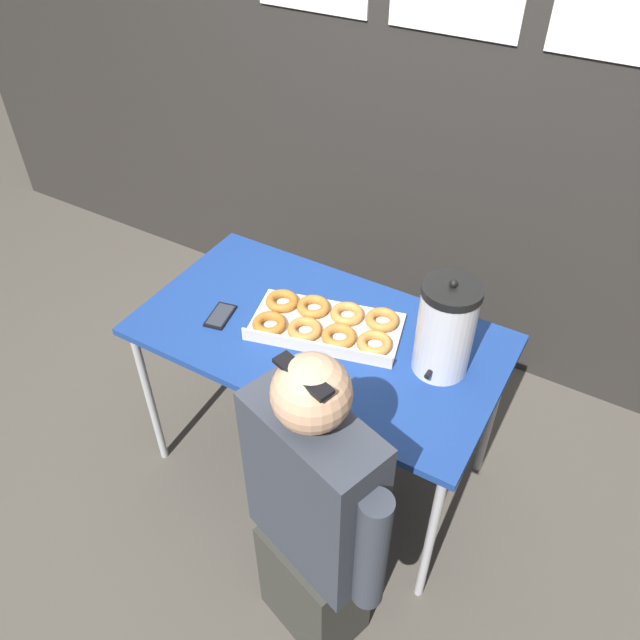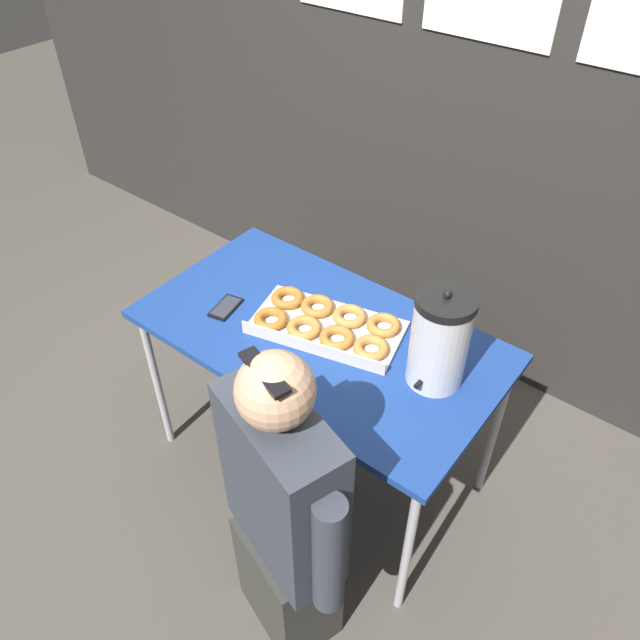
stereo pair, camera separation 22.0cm
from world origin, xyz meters
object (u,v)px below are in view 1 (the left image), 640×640
(cell_phone, at_px, (220,316))
(person_seated, at_px, (313,521))
(coffee_urn, at_px, (446,328))
(donut_box, at_px, (326,324))

(cell_phone, height_order, person_seated, person_seated)
(coffee_urn, xyz_separation_m, person_seated, (-0.12, -0.63, -0.33))
(donut_box, height_order, coffee_urn, coffee_urn)
(coffee_urn, distance_m, person_seated, 0.73)
(person_seated, bearing_deg, donut_box, -45.24)
(donut_box, relative_size, person_seated, 0.46)
(donut_box, bearing_deg, coffee_urn, -10.60)
(person_seated, bearing_deg, coffee_urn, -82.82)
(donut_box, relative_size, cell_phone, 3.91)
(coffee_urn, xyz_separation_m, cell_phone, (-0.79, -0.17, -0.17))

